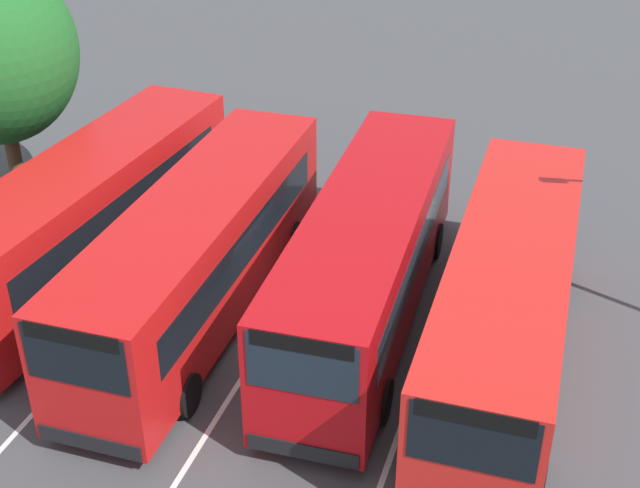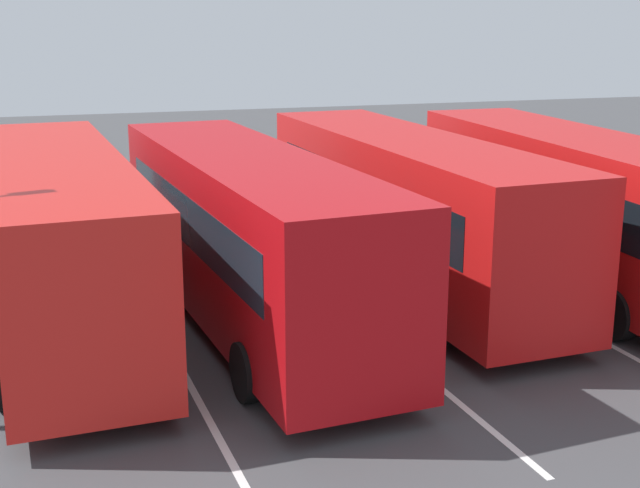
{
  "view_description": "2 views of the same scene",
  "coord_description": "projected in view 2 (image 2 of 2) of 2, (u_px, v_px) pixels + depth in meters",
  "views": [
    {
      "loc": [
        15.88,
        7.11,
        12.26
      ],
      "look_at": [
        -0.48,
        0.86,
        1.99
      ],
      "focal_mm": 48.29,
      "sensor_mm": 36.0,
      "label": 1
    },
    {
      "loc": [
        -16.57,
        5.42,
        5.83
      ],
      "look_at": [
        -0.89,
        0.62,
        1.49
      ],
      "focal_mm": 49.6,
      "sensor_mm": 36.0,
      "label": 2
    }
  ],
  "objects": [
    {
      "name": "bus_far_right",
      "position": [
        59.0,
        235.0,
        16.44
      ],
      "size": [
        10.88,
        3.07,
        3.26
      ],
      "rotation": [
        0.0,
        0.0,
        0.06
      ],
      "color": "red",
      "rests_on": "ground"
    },
    {
      "name": "lane_stripe_inner_right",
      "position": [
        154.0,
        318.0,
        17.28
      ],
      "size": [
        15.42,
        0.92,
        0.01
      ],
      "primitive_type": "cube",
      "rotation": [
        0.0,
        0.0,
        0.05
      ],
      "color": "silver",
      "rests_on": "ground"
    },
    {
      "name": "bus_center_right",
      "position": [
        248.0,
        231.0,
        16.71
      ],
      "size": [
        10.93,
        3.37,
        3.26
      ],
      "rotation": [
        0.0,
        0.0,
        0.09
      ],
      "color": "#B70C11",
      "rests_on": "ground"
    },
    {
      "name": "lane_stripe_outer_left",
      "position": [
        498.0,
        285.0,
        19.4
      ],
      "size": [
        15.42,
        0.92,
        0.01
      ],
      "primitive_type": "cube",
      "rotation": [
        0.0,
        0.0,
        0.05
      ],
      "color": "silver",
      "rests_on": "ground"
    },
    {
      "name": "bus_far_left",
      "position": [
        573.0,
        202.0,
        19.26
      ],
      "size": [
        10.78,
        2.64,
        3.26
      ],
      "rotation": [
        0.0,
        0.0,
        -0.01
      ],
      "color": "red",
      "rests_on": "ground"
    },
    {
      "name": "bus_center_left",
      "position": [
        407.0,
        206.0,
        18.93
      ],
      "size": [
        10.88,
        3.07,
        3.26
      ],
      "rotation": [
        0.0,
        0.0,
        0.06
      ],
      "color": "red",
      "rests_on": "ground"
    },
    {
      "name": "ground_plane",
      "position": [
        336.0,
        301.0,
        18.34
      ],
      "size": [
        73.4,
        73.4,
        0.0
      ],
      "primitive_type": "plane",
      "color": "#424244"
    },
    {
      "name": "lane_stripe_inner_left",
      "position": [
        336.0,
        300.0,
        18.34
      ],
      "size": [
        15.42,
        0.92,
        0.01
      ],
      "primitive_type": "cube",
      "rotation": [
        0.0,
        0.0,
        0.05
      ],
      "color": "silver",
      "rests_on": "ground"
    },
    {
      "name": "pedestrian",
      "position": [
        434.0,
        183.0,
        25.12
      ],
      "size": [
        0.43,
        0.43,
        1.82
      ],
      "rotation": [
        0.0,
        0.0,
        2.65
      ],
      "color": "#232833",
      "rests_on": "ground"
    }
  ]
}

